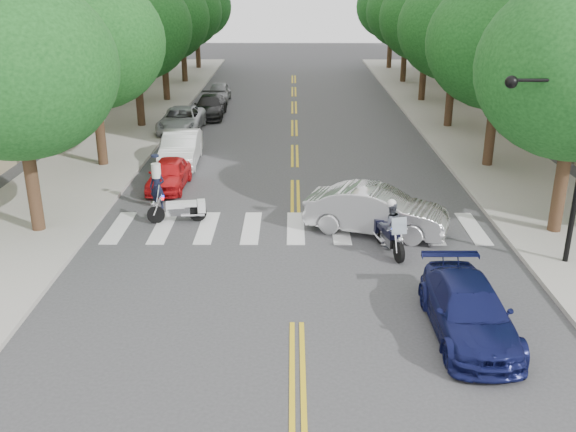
{
  "coord_description": "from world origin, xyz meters",
  "views": [
    {
      "loc": [
        -0.14,
        -14.31,
        8.36
      ],
      "look_at": [
        -0.25,
        4.26,
        1.3
      ],
      "focal_mm": 40.0,
      "sensor_mm": 36.0,
      "label": 1
    }
  ],
  "objects_px": {
    "motorcycle_police": "(390,228)",
    "motorcycle_parked": "(182,209)",
    "officer_standing": "(157,187)",
    "sedan_blue": "(469,310)",
    "convertible": "(376,210)"
  },
  "relations": [
    {
      "from": "motorcycle_police",
      "to": "officer_standing",
      "type": "bearing_deg",
      "value": -38.81
    },
    {
      "from": "sedan_blue",
      "to": "motorcycle_parked",
      "type": "bearing_deg",
      "value": 136.9
    },
    {
      "from": "motorcycle_police",
      "to": "officer_standing",
      "type": "distance_m",
      "value": 9.06
    },
    {
      "from": "motorcycle_police",
      "to": "motorcycle_parked",
      "type": "xyz_separation_m",
      "value": [
        -7.02,
        2.56,
        -0.32
      ]
    },
    {
      "from": "officer_standing",
      "to": "sedan_blue",
      "type": "xyz_separation_m",
      "value": [
        9.37,
        -9.0,
        -0.19
      ]
    },
    {
      "from": "sedan_blue",
      "to": "convertible",
      "type": "bearing_deg",
      "value": 101.89
    },
    {
      "from": "motorcycle_parked",
      "to": "officer_standing",
      "type": "height_order",
      "value": "officer_standing"
    },
    {
      "from": "motorcycle_parked",
      "to": "convertible",
      "type": "distance_m",
      "value": 6.87
    },
    {
      "from": "motorcycle_police",
      "to": "officer_standing",
      "type": "xyz_separation_m",
      "value": [
        -8.16,
        3.95,
        0.05
      ]
    },
    {
      "from": "motorcycle_police",
      "to": "sedan_blue",
      "type": "height_order",
      "value": "motorcycle_police"
    },
    {
      "from": "motorcycle_police",
      "to": "motorcycle_parked",
      "type": "height_order",
      "value": "motorcycle_police"
    },
    {
      "from": "motorcycle_parked",
      "to": "officer_standing",
      "type": "relative_size",
      "value": 1.25
    },
    {
      "from": "motorcycle_police",
      "to": "sedan_blue",
      "type": "relative_size",
      "value": 0.48
    },
    {
      "from": "motorcycle_police",
      "to": "motorcycle_parked",
      "type": "relative_size",
      "value": 1.03
    },
    {
      "from": "motorcycle_parked",
      "to": "sedan_blue",
      "type": "distance_m",
      "value": 11.22
    }
  ]
}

